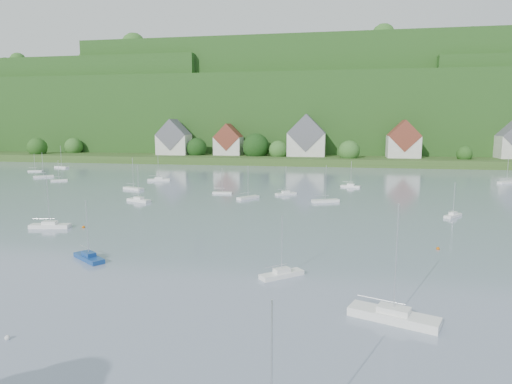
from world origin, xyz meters
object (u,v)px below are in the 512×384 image
(near_sailboat_3, at_px, (282,273))
(near_sailboat_4, at_px, (393,315))
(near_sailboat_6, at_px, (50,225))
(near_sailboat_1, at_px, (89,257))

(near_sailboat_3, xyz_separation_m, near_sailboat_4, (10.84, -9.40, 0.10))
(near_sailboat_4, relative_size, near_sailboat_6, 1.20)
(near_sailboat_1, bearing_deg, near_sailboat_6, 171.88)
(near_sailboat_1, xyz_separation_m, near_sailboat_6, (-15.74, 14.91, 0.03))
(near_sailboat_3, relative_size, near_sailboat_6, 0.81)
(near_sailboat_1, distance_m, near_sailboat_6, 21.68)
(near_sailboat_1, distance_m, near_sailboat_3, 24.46)
(near_sailboat_1, xyz_separation_m, near_sailboat_3, (24.39, -1.88, -0.02))
(near_sailboat_1, relative_size, near_sailboat_3, 1.09)
(near_sailboat_4, height_order, near_sailboat_6, near_sailboat_4)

